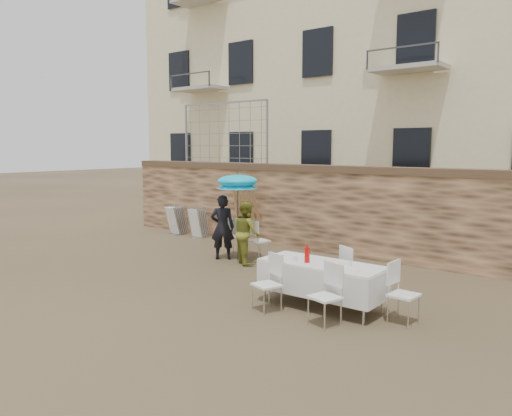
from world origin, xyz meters
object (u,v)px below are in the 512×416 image
Objects in this scene: table_chair_front_left at (267,283)px; table_chair_back at (354,272)px; woman_dress at (247,232)px; table_chair_front_right at (325,295)px; umbrella at (238,184)px; table_chair_side at (404,293)px; banquet_table at (322,265)px; soda_bottle at (307,255)px; couple_chair_right at (259,240)px; man_suit at (222,227)px; chair_stack_right at (202,222)px; chair_stack_left at (181,219)px; couple_chair_left at (237,236)px.

table_chair_front_left is 1.00× the size of table_chair_back.
table_chair_front_right is (3.52, -2.44, -0.26)m from woman_dress.
woman_dress is at bearing -15.95° from umbrella.
umbrella is 2.04× the size of table_chair_side.
umbrella reaches higher than banquet_table.
banquet_table is (3.37, -1.79, -1.11)m from umbrella.
banquet_table is 0.30m from soda_bottle.
banquet_table is 0.86m from table_chair_back.
couple_chair_right is (0.30, 0.45, -1.37)m from umbrella.
soda_bottle is (3.57, -1.84, 0.12)m from man_suit.
woman_dress is at bearing 146.80° from soda_bottle.
umbrella reaches higher than woman_dress.
table_chair_front_right is 1.04× the size of chair_stack_right.
table_chair_front_right is at bearing -29.35° from chair_stack_left.
couple_chair_right is at bearing 155.62° from table_chair_front_right.
man_suit is 4.92m from table_chair_front_right.
chair_stack_right reaches higher than banquet_table.
table_chair_back is at bearing 116.58° from table_chair_front_right.
umbrella is 2.04× the size of table_chair_front_right.
chair_stack_right is at bearing -74.05° from man_suit.
table_chair_side is 1.04× the size of chair_stack_right.
woman_dress reaches higher than table_chair_front_left.
soda_bottle reaches higher than banquet_table.
woman_dress is 3.35m from table_chair_back.
couple_chair_right is 3.76m from soda_bottle.
table_chair_back is (0.40, 0.95, -0.43)m from soda_bottle.
table_chair_front_left is (-0.40, -0.60, -0.43)m from soda_bottle.
woman_dress is (0.75, 0.00, -0.05)m from man_suit.
couple_chair_left is 4.36m from table_chair_front_left.
man_suit is 1.70× the size of chair_stack_left.
woman_dress is at bearing -29.88° from chair_stack_right.
couple_chair_right is (0.70, 0.55, -0.30)m from man_suit.
soda_bottle is (2.82, -1.84, 0.17)m from woman_dress.
chair_stack_left and chair_stack_right have the same top height.
woman_dress is 1.53× the size of table_chair_front_left.
man_suit reaches higher than soda_bottle.
couple_chair_left is 1.00× the size of table_chair_back.
couple_chair_right and table_chair_front_left have the same top height.
woman_dress reaches higher than soda_bottle.
man_suit is 4.02m from soda_bottle.
chair_stack_right is at bearing 162.31° from table_chair_front_left.
man_suit reaches higher than couple_chair_left.
man_suit is 3.90m from chair_stack_left.
couple_chair_left is 4.32m from soda_bottle.
couple_chair_left is at bearing 71.96° from table_chair_side.
man_suit reaches higher than table_chair_front_right.
couple_chair_left is at bearing -21.18° from chair_stack_left.
table_chair_front_right is (1.10, 0.00, 0.00)m from table_chair_front_left.
couple_chair_right is at bearing 56.31° from umbrella.
table_chair_front_right is at bearing 19.57° from table_chair_front_left.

